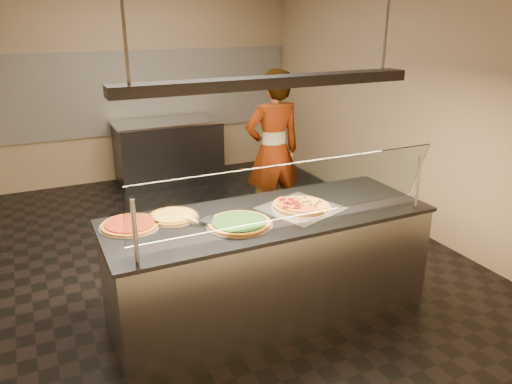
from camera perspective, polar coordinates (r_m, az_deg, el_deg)
name	(u,v)px	position (r m, az deg, el deg)	size (l,w,h in m)	color
ground	(204,258)	(5.31, -6.00, -7.50)	(5.00, 6.00, 0.02)	black
wall_back	(131,79)	(7.69, -14.09, 12.45)	(5.00, 0.02, 3.00)	tan
wall_front	(424,239)	(2.29, 18.64, -5.12)	(5.00, 0.02, 3.00)	tan
wall_right	(406,97)	(6.07, 16.76, 10.34)	(0.02, 6.00, 3.00)	tan
tile_band	(133,93)	(7.68, -13.92, 10.95)	(4.90, 0.02, 1.20)	silver
serving_counter	(268,266)	(4.12, 1.41, -8.47)	(2.58, 0.94, 0.93)	#B7B7BC
sneeze_guard	(291,192)	(3.53, 3.99, 0.01)	(2.34, 0.18, 0.54)	#B7B7BC
perforated_tray	(301,208)	(4.04, 5.15, -1.80)	(0.70, 0.70, 0.01)	silver
half_pizza_pepperoni	(289,207)	(3.98, 3.78, -1.68)	(0.36, 0.50, 0.05)	#98591D
half_pizza_sausage	(313,203)	(4.08, 6.48, -1.28)	(0.36, 0.50, 0.04)	#98591D
pizza_spinach	(239,223)	(3.72, -1.94, -3.54)	(0.50, 0.50, 0.03)	silver
pizza_cheese	(173,216)	(3.90, -9.50, -2.70)	(0.40, 0.40, 0.03)	silver
pizza_tomato	(130,224)	(3.81, -14.21, -3.61)	(0.45, 0.45, 0.03)	silver
pizza_spatula	(198,219)	(3.77, -6.63, -3.12)	(0.26, 0.20, 0.02)	#B7B7BC
prep_table	(169,152)	(7.53, -9.93, 4.55)	(1.54, 0.74, 0.93)	#2C2C30
worker	(273,152)	(5.68, 1.95, 4.63)	(0.68, 0.44, 1.85)	#312C3A
heat_lamp_housing	(270,82)	(3.66, 1.61, 12.44)	(2.30, 0.18, 0.08)	#2C2C30
lamp_rod_right	(388,2)	(4.17, 14.89, 20.27)	(0.02, 0.02, 1.01)	#B7B7BC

